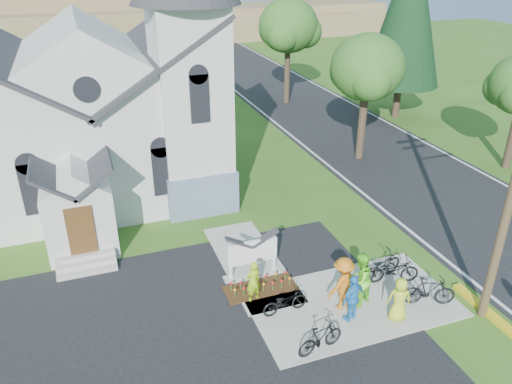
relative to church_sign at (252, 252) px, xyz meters
name	(u,v)px	position (x,y,z in m)	size (l,w,h in m)	color
ground	(319,322)	(1.20, -3.20, -1.03)	(120.00, 120.00, 0.00)	#375E1A
road	(355,138)	(11.20, 11.80, -1.02)	(8.00, 90.00, 0.02)	black
sidewalk	(352,302)	(2.70, -2.70, -1.00)	(7.00, 4.00, 0.05)	#9E9B8F
church	(97,88)	(-4.28, 9.28, 4.22)	(12.35, 12.00, 13.00)	silver
church_sign	(252,252)	(0.00, 0.00, 0.00)	(2.20, 0.40, 1.70)	#9E9B8F
flower_bed	(261,288)	(0.00, -0.90, -0.99)	(2.60, 1.10, 0.07)	#3C2410
tree_road_near	(367,68)	(9.70, 8.80, 4.18)	(4.00, 4.00, 7.05)	#36251D
tree_road_mid	(288,26)	(10.20, 20.80, 4.75)	(4.40, 4.40, 7.80)	#36251D
conifer	(409,9)	(16.20, 14.80, 6.36)	(5.20, 5.20, 12.40)	#36251D
distant_hills	(148,23)	(4.56, 53.13, 1.15)	(61.00, 10.00, 5.60)	#7E6346
cyclist_0	(253,281)	(-0.46, -1.41, -0.20)	(0.56, 0.37, 1.55)	#94C216
bike_0	(285,302)	(0.31, -2.39, -0.55)	(0.56, 1.61, 0.85)	black
cyclist_1	(360,279)	(2.84, -2.81, 0.01)	(0.96, 0.75, 1.98)	#6DE62B
bike_1	(321,338)	(0.62, -4.40, -0.49)	(0.46, 1.62, 0.97)	black
cyclist_2	(353,298)	(2.23, -3.46, -0.12)	(1.00, 0.42, 1.71)	#2B8AD8
bike_2	(381,266)	(4.40, -1.79, -0.47)	(0.67, 1.92, 1.01)	black
cyclist_3	(343,283)	(2.23, -2.77, -0.01)	(1.24, 0.72, 1.93)	#C96916
bike_3	(429,291)	(5.07, -3.66, -0.44)	(0.51, 1.79, 1.08)	black
cyclist_4	(399,299)	(3.65, -3.95, -0.19)	(0.77, 0.50, 1.58)	#BFD828
bike_4	(393,270)	(4.63, -2.17, -0.47)	(0.67, 1.92, 1.01)	black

